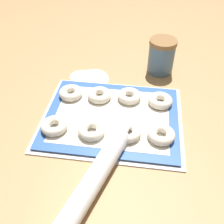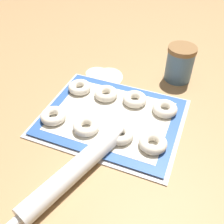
% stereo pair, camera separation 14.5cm
% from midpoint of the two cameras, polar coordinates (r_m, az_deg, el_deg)
% --- Properties ---
extents(ground_plane, '(2.80, 2.80, 0.00)m').
position_cam_midpoint_polar(ground_plane, '(0.82, 6.07, -2.09)').
color(ground_plane, '#A87F51').
extents(baking_tray, '(0.43, 0.35, 0.01)m').
position_cam_midpoint_polar(baking_tray, '(0.82, 5.04, -1.46)').
color(baking_tray, silver).
rests_on(baking_tray, ground_plane).
extents(baking_mat, '(0.41, 0.33, 0.00)m').
position_cam_midpoint_polar(baking_mat, '(0.82, 5.06, -1.19)').
color(baking_mat, '#2D569E').
rests_on(baking_mat, baking_tray).
extents(bagel_front_far_left, '(0.08, 0.08, 0.03)m').
position_cam_midpoint_polar(bagel_front_far_left, '(0.80, -7.70, -1.27)').
color(bagel_front_far_left, silver).
rests_on(bagel_front_far_left, baking_mat).
extents(bagel_front_mid_left, '(0.08, 0.08, 0.03)m').
position_cam_midpoint_polar(bagel_front_mid_left, '(0.76, -0.28, -3.56)').
color(bagel_front_mid_left, silver).
rests_on(bagel_front_mid_left, baking_mat).
extents(bagel_front_mid_right, '(0.08, 0.08, 0.03)m').
position_cam_midpoint_polar(bagel_front_mid_right, '(0.74, 7.34, -5.30)').
color(bagel_front_mid_right, silver).
rests_on(bagel_front_mid_right, baking_mat).
extents(bagel_front_far_right, '(0.08, 0.08, 0.03)m').
position_cam_midpoint_polar(bagel_front_far_right, '(0.74, 14.54, -7.06)').
color(bagel_front_far_right, silver).
rests_on(bagel_front_far_right, baking_mat).
extents(bagel_back_far_left, '(0.08, 0.08, 0.03)m').
position_cam_midpoint_polar(bagel_back_far_left, '(0.90, -2.54, 5.05)').
color(bagel_back_far_left, silver).
rests_on(bagel_back_far_left, baking_mat).
extents(bagel_back_mid_left, '(0.08, 0.08, 0.03)m').
position_cam_midpoint_polar(bagel_back_mid_left, '(0.87, 3.40, 3.65)').
color(bagel_back_mid_left, silver).
rests_on(bagel_back_mid_left, baking_mat).
extents(bagel_back_mid_right, '(0.08, 0.08, 0.03)m').
position_cam_midpoint_polar(bagel_back_mid_right, '(0.86, 9.79, 2.40)').
color(bagel_back_mid_right, silver).
rests_on(bagel_back_mid_right, baking_mat).
extents(bagel_back_far_right, '(0.08, 0.08, 0.03)m').
position_cam_midpoint_polar(bagel_back_far_right, '(0.85, 16.28, 0.31)').
color(bagel_back_far_right, silver).
rests_on(bagel_back_far_right, baking_mat).
extents(flour_canister, '(0.10, 0.10, 0.13)m').
position_cam_midpoint_polar(flour_canister, '(1.00, 18.69, 9.72)').
color(flour_canister, slate).
rests_on(flour_canister, ground_plane).
extents(rolling_pin, '(0.15, 0.40, 0.05)m').
position_cam_midpoint_polar(rolling_pin, '(0.66, -2.29, -13.54)').
color(rolling_pin, silver).
rests_on(rolling_pin, ground_plane).
extents(flour_patch_near, '(0.09, 0.08, 0.00)m').
position_cam_midpoint_polar(flour_patch_near, '(1.01, 0.78, 8.29)').
color(flour_patch_near, white).
rests_on(flour_patch_near, ground_plane).
extents(flour_patch_far, '(0.12, 0.14, 0.00)m').
position_cam_midpoint_polar(flour_patch_far, '(0.99, 3.02, 7.23)').
color(flour_patch_far, white).
rests_on(flour_patch_far, ground_plane).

